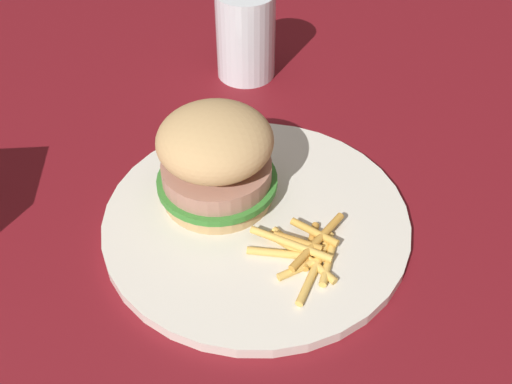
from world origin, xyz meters
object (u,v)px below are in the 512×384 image
fries_pile (304,251)px  drink_glass (247,40)px  plate (256,219)px  sandwich (216,158)px

fries_pile → drink_glass: 0.32m
plate → sandwich: size_ratio=2.50×
sandwich → fries_pile: (0.07, -0.08, -0.04)m
fries_pile → drink_glass: (-0.03, 0.32, 0.03)m
sandwich → drink_glass: bearing=78.6°
fries_pile → drink_glass: size_ratio=0.87×
sandwich → drink_glass: drink_glass is taller
sandwich → fries_pile: bearing=-49.3°
plate → drink_glass: size_ratio=2.67×
drink_glass → plate: bearing=-92.7°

